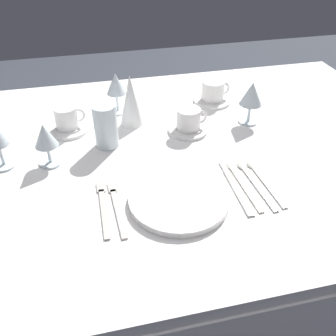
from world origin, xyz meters
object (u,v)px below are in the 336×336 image
object	(u,v)px
coffee_cup_right	(189,119)
drink_tumbler	(106,129)
wine_glass_far	(116,86)
spoon_tea	(261,177)
dinner_knife	(236,188)
spoon_dessert	(252,179)
napkin_folded	(131,100)
coffee_cup_left	(67,117)
dinner_plate	(179,199)
spoon_soup	(239,179)
wine_glass_centre	(45,138)
wine_glass_right	(252,95)
fork_outer	(117,206)
fork_inner	(103,206)
coffee_cup_far	(213,90)

from	to	relation	value
coffee_cup_right	drink_tumbler	bearing A→B (deg)	-174.42
wine_glass_far	spoon_tea	bearing A→B (deg)	-54.54
dinner_knife	wine_glass_far	world-z (taller)	wine_glass_far
spoon_dessert	napkin_folded	xyz separation A→B (m)	(-0.27, 0.38, 0.08)
coffee_cup_left	wine_glass_far	distance (m)	0.20
coffee_cup_left	spoon_tea	bearing A→B (deg)	-36.83
spoon_tea	drink_tumbler	size ratio (longest dim) A/B	1.55
dinner_plate	spoon_tea	world-z (taller)	dinner_plate
spoon_soup	wine_glass_far	world-z (taller)	wine_glass_far
wine_glass_far	drink_tumbler	world-z (taller)	wine_glass_far
coffee_cup_left	wine_glass_centre	size ratio (longest dim) A/B	0.76
wine_glass_right	fork_outer	bearing A→B (deg)	-146.26
spoon_soup	coffee_cup_left	bearing A→B (deg)	139.92
dinner_plate	spoon_tea	size ratio (longest dim) A/B	1.21
wine_glass_right	dinner_knife	bearing A→B (deg)	-117.42
spoon_tea	wine_glass_centre	bearing A→B (deg)	160.40
fork_inner	dinner_knife	distance (m)	0.35
dinner_plate	spoon_tea	bearing A→B (deg)	10.41
wine_glass_right	wine_glass_far	xyz separation A→B (m)	(-0.42, 0.17, -0.00)
spoon_soup	coffee_cup_left	world-z (taller)	coffee_cup_left
fork_outer	drink_tumbler	size ratio (longest dim) A/B	1.56
coffee_cup_right	coffee_cup_far	distance (m)	0.23
fork_inner	wine_glass_right	xyz separation A→B (m)	(0.52, 0.32, 0.10)
coffee_cup_far	wine_glass_centre	distance (m)	0.64
wine_glass_far	coffee_cup_left	bearing A→B (deg)	-152.35
wine_glass_far	napkin_folded	size ratio (longest dim) A/B	0.83
dinner_plate	spoon_soup	world-z (taller)	dinner_plate
dinner_knife	coffee_cup_right	world-z (taller)	coffee_cup_right
wine_glass_right	napkin_folded	xyz separation A→B (m)	(-0.38, 0.08, -0.01)
wine_glass_centre	drink_tumbler	distance (m)	0.18
napkin_folded	wine_glass_centre	bearing A→B (deg)	-146.48
dinner_knife	drink_tumbler	bearing A→B (deg)	136.73
spoon_dessert	coffee_cup_left	size ratio (longest dim) A/B	2.24
dinner_plate	spoon_soup	distance (m)	0.19
fork_inner	wine_glass_centre	bearing A→B (deg)	120.59
coffee_cup_far	wine_glass_centre	world-z (taller)	wine_glass_centre
spoon_soup	drink_tumbler	world-z (taller)	drink_tumbler
spoon_tea	coffee_cup_left	bearing A→B (deg)	143.17
spoon_dessert	coffee_cup_far	distance (m)	0.48
dinner_plate	coffee_cup_far	size ratio (longest dim) A/B	2.41
wine_glass_centre	wine_glass_far	world-z (taller)	wine_glass_far
fork_inner	coffee_cup_far	world-z (taller)	coffee_cup_far
fork_inner	spoon_dessert	xyz separation A→B (m)	(0.40, 0.02, 0.00)
wine_glass_centre	napkin_folded	distance (m)	0.32
coffee_cup_far	dinner_plate	bearing A→B (deg)	-116.89
dinner_plate	fork_outer	size ratio (longest dim) A/B	1.20
spoon_dessert	coffee_cup_far	xyz separation A→B (m)	(0.04, 0.47, 0.04)
wine_glass_centre	napkin_folded	xyz separation A→B (m)	(0.26, 0.17, -0.00)
coffee_cup_far	fork_outer	bearing A→B (deg)	-129.93
coffee_cup_far	dinner_knife	bearing A→B (deg)	-101.46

